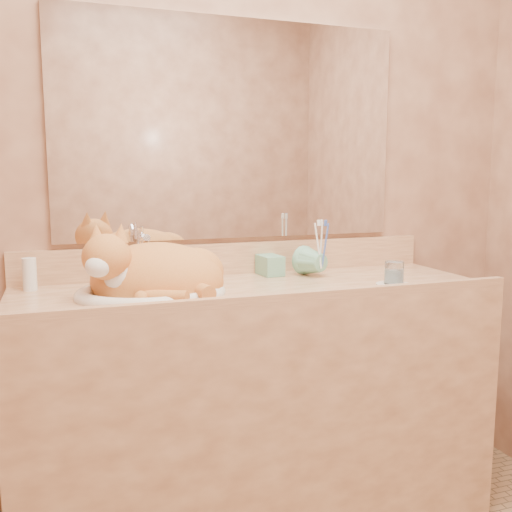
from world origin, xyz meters
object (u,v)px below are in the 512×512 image
object	(u,v)px
toothbrush_cup	(322,264)
water_glass	(394,273)
cat	(151,271)
soap_dispenser	(277,255)
vanity_counter	(256,405)
sink_basin	(151,272)

from	to	relation	value
toothbrush_cup	water_glass	bearing A→B (deg)	-54.71
cat	soap_dispenser	world-z (taller)	cat
cat	toothbrush_cup	bearing A→B (deg)	29.83
cat	soap_dispenser	xyz separation A→B (m)	(0.48, 0.14, 0.01)
vanity_counter	sink_basin	xyz separation A→B (m)	(-0.36, -0.02, 0.50)
sink_basin	water_glass	bearing A→B (deg)	-23.99
vanity_counter	water_glass	bearing A→B (deg)	-19.52
vanity_counter	cat	xyz separation A→B (m)	(-0.35, -0.01, 0.50)
soap_dispenser	sink_basin	bearing A→B (deg)	-167.06
soap_dispenser	vanity_counter	bearing A→B (deg)	-138.39
soap_dispenser	toothbrush_cup	size ratio (longest dim) A/B	1.50
sink_basin	cat	size ratio (longest dim) A/B	1.07
vanity_counter	cat	distance (m)	0.61
vanity_counter	soap_dispenser	xyz separation A→B (m)	(0.13, 0.14, 0.51)
vanity_counter	water_glass	world-z (taller)	water_glass
vanity_counter	soap_dispenser	bearing A→B (deg)	46.67
soap_dispenser	water_glass	bearing A→B (deg)	-48.41
vanity_counter	water_glass	distance (m)	0.67
cat	toothbrush_cup	size ratio (longest dim) A/B	3.90
soap_dispenser	water_glass	xyz separation A→B (m)	(0.31, -0.29, -0.04)
toothbrush_cup	water_glass	xyz separation A→B (m)	(0.16, -0.23, -0.00)
sink_basin	toothbrush_cup	size ratio (longest dim) A/B	4.16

